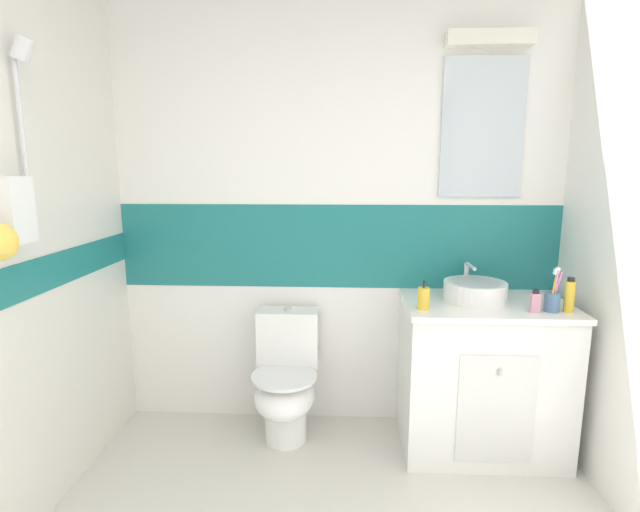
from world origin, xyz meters
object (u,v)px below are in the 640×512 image
at_px(soap_dispenser, 423,298).
at_px(deodorant_spray_can, 570,296).
at_px(toilet, 286,381).
at_px(perfume_flask_small, 535,301).
at_px(sink_basin, 475,290).
at_px(toothbrush_cup, 552,300).

relative_size(soap_dispenser, deodorant_spray_can, 0.86).
height_order(toilet, perfume_flask_small, perfume_flask_small).
xyz_separation_m(sink_basin, deodorant_spray_can, (0.42, -0.19, 0.03)).
bearing_deg(soap_dispenser, toothbrush_cup, -1.06).
distance_m(toilet, soap_dispenser, 0.94).
relative_size(sink_basin, soap_dispenser, 2.48).
relative_size(toilet, toothbrush_cup, 3.25).
height_order(toilet, deodorant_spray_can, deodorant_spray_can).
bearing_deg(toothbrush_cup, perfume_flask_small, -170.03).
height_order(soap_dispenser, perfume_flask_small, soap_dispenser).
relative_size(sink_basin, perfume_flask_small, 3.24).
xyz_separation_m(soap_dispenser, deodorant_spray_can, (0.72, -0.02, 0.03)).
bearing_deg(deodorant_spray_can, sink_basin, 155.88).
xyz_separation_m(toilet, perfume_flask_small, (1.29, -0.21, 0.56)).
distance_m(soap_dispenser, deodorant_spray_can, 0.72).
distance_m(sink_basin, soap_dispenser, 0.35).
bearing_deg(toilet, sink_basin, -0.73).
distance_m(toothbrush_cup, deodorant_spray_can, 0.08).
height_order(sink_basin, soap_dispenser, sink_basin).
xyz_separation_m(sink_basin, toilet, (-1.04, 0.01, -0.56)).
relative_size(toothbrush_cup, perfume_flask_small, 1.97).
xyz_separation_m(toothbrush_cup, deodorant_spray_can, (0.08, -0.01, 0.02)).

